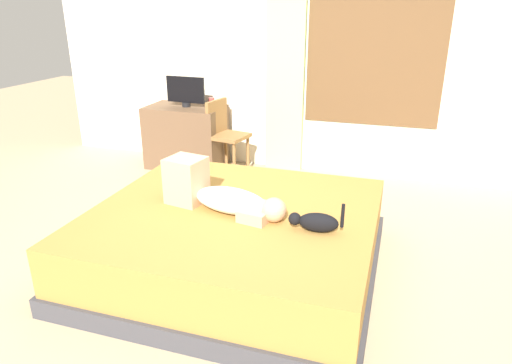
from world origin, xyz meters
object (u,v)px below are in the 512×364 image
at_px(person_lying, 219,194).
at_px(tv_monitor, 186,91).
at_px(chair_by_desk, 224,131).
at_px(desk, 186,137).
at_px(bed, 235,240).
at_px(cat, 316,222).
at_px(cup, 211,101).

height_order(person_lying, tv_monitor, tv_monitor).
bearing_deg(chair_by_desk, person_lying, -69.41).
distance_m(desk, chair_by_desk, 0.56).
bearing_deg(chair_by_desk, tv_monitor, 168.45).
height_order(bed, cat, cat).
distance_m(cat, tv_monitor, 2.97).
xyz_separation_m(desk, cup, (0.25, 0.21, 0.41)).
bearing_deg(cup, cat, -54.05).
xyz_separation_m(cat, desk, (-2.00, 2.19, -0.19)).
xyz_separation_m(cup, chair_by_desk, (0.28, -0.32, -0.27)).
height_order(person_lying, cat, person_lying).
height_order(desk, cup, cup).
bearing_deg(person_lying, chair_by_desk, 110.59).
bearing_deg(desk, chair_by_desk, -11.05).
bearing_deg(tv_monitor, chair_by_desk, -11.55).
relative_size(bed, chair_by_desk, 2.38).
distance_m(bed, tv_monitor, 2.53).
height_order(person_lying, desk, person_lying).
distance_m(bed, cup, 2.57).
bearing_deg(cat, tv_monitor, 132.01).
relative_size(cup, chair_by_desk, 0.09).
height_order(tv_monitor, chair_by_desk, tv_monitor).
xyz_separation_m(person_lying, desk, (-1.27, 2.05, -0.23)).
bearing_deg(tv_monitor, bed, -56.37).
xyz_separation_m(person_lying, cup, (-1.02, 2.27, 0.18)).
relative_size(desk, cup, 11.24).
xyz_separation_m(bed, person_lying, (-0.11, -0.02, 0.36)).
bearing_deg(desk, tv_monitor, 0.00).
relative_size(desk, tv_monitor, 1.87).
xyz_separation_m(bed, cup, (-1.12, 2.25, 0.54)).
xyz_separation_m(tv_monitor, cup, (0.23, 0.21, -0.14)).
distance_m(cat, chair_by_desk, 2.55).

